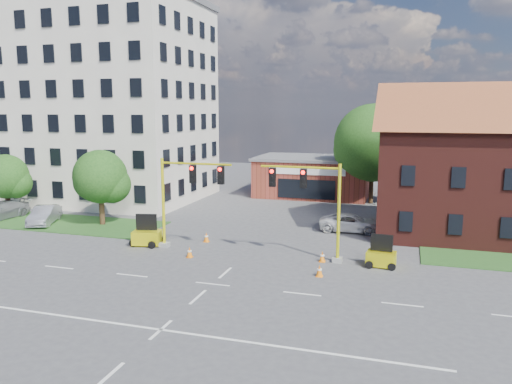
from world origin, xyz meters
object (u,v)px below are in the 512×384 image
pickup_white (351,223)px  signal_mast_west (185,193)px  trailer_west (147,236)px  trailer_east (381,257)px  signal_mast_east (313,199)px

pickup_white → signal_mast_west: bearing=127.0°
pickup_white → trailer_west: bearing=120.1°
trailer_west → trailer_east: 16.01m
signal_mast_east → pickup_white: signal_mast_east is taller
signal_mast_east → trailer_west: signal_mast_east is taller
signal_mast_west → pickup_white: (10.29, 8.29, -3.23)m
trailer_west → trailer_east: trailer_west is taller
signal_mast_west → trailer_west: (-3.00, 0.01, -3.25)m
trailer_east → signal_mast_east: bearing=-176.1°
signal_mast_east → trailer_east: size_ratio=3.22×
signal_mast_east → trailer_east: (4.30, -0.15, -3.32)m
trailer_east → pickup_white: bearing=113.8°
signal_mast_east → trailer_west: 12.16m
trailer_east → pickup_white: size_ratio=0.39×
signal_mast_east → trailer_east: 5.43m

